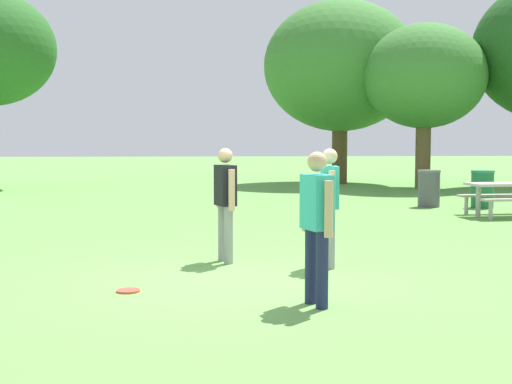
{
  "coord_description": "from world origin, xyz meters",
  "views": [
    {
      "loc": [
        -0.34,
        -8.65,
        1.78
      ],
      "look_at": [
        0.34,
        1.43,
        1.0
      ],
      "focal_mm": 48.92,
      "sensor_mm": 36.0,
      "label": 1
    }
  ],
  "objects_px": {
    "trash_can_beside_table": "(482,189)",
    "picnic_table_near": "(506,192)",
    "tree_slender_mid": "(424,77)",
    "trash_can_further_along": "(429,188)",
    "person_bystander": "(330,199)",
    "frisbee": "(128,291)",
    "person_catcher": "(225,197)",
    "tree_far_right": "(340,66)",
    "person_thrower": "(317,218)"
  },
  "relations": [
    {
      "from": "trash_can_further_along",
      "to": "tree_far_right",
      "type": "bearing_deg",
      "value": 93.55
    },
    {
      "from": "person_catcher",
      "to": "trash_can_beside_table",
      "type": "distance_m",
      "value": 10.08
    },
    {
      "from": "person_bystander",
      "to": "trash_can_beside_table",
      "type": "relative_size",
      "value": 1.71
    },
    {
      "from": "person_catcher",
      "to": "trash_can_beside_table",
      "type": "bearing_deg",
      "value": 47.78
    },
    {
      "from": "person_thrower",
      "to": "trash_can_further_along",
      "type": "bearing_deg",
      "value": 66.41
    },
    {
      "from": "picnic_table_near",
      "to": "trash_can_further_along",
      "type": "bearing_deg",
      "value": 113.67
    },
    {
      "from": "trash_can_further_along",
      "to": "tree_slender_mid",
      "type": "distance_m",
      "value": 7.67
    },
    {
      "from": "picnic_table_near",
      "to": "trash_can_beside_table",
      "type": "distance_m",
      "value": 2.05
    },
    {
      "from": "frisbee",
      "to": "trash_can_beside_table",
      "type": "relative_size",
      "value": 0.29
    },
    {
      "from": "trash_can_beside_table",
      "to": "trash_can_further_along",
      "type": "relative_size",
      "value": 1.0
    },
    {
      "from": "trash_can_beside_table",
      "to": "tree_slender_mid",
      "type": "bearing_deg",
      "value": 85.18
    },
    {
      "from": "person_catcher",
      "to": "person_bystander",
      "type": "xyz_separation_m",
      "value": [
        1.42,
        -0.48,
        0.0
      ]
    },
    {
      "from": "person_bystander",
      "to": "picnic_table_near",
      "type": "bearing_deg",
      "value": 49.35
    },
    {
      "from": "tree_far_right",
      "to": "frisbee",
      "type": "bearing_deg",
      "value": -107.69
    },
    {
      "from": "trash_can_further_along",
      "to": "person_thrower",
      "type": "bearing_deg",
      "value": -113.59
    },
    {
      "from": "trash_can_further_along",
      "to": "tree_far_right",
      "type": "height_order",
      "value": "tree_far_right"
    },
    {
      "from": "person_catcher",
      "to": "tree_far_right",
      "type": "distance_m",
      "value": 18.2
    },
    {
      "from": "picnic_table_near",
      "to": "frisbee",
      "type": "bearing_deg",
      "value": -136.45
    },
    {
      "from": "frisbee",
      "to": "trash_can_further_along",
      "type": "bearing_deg",
      "value": 55.41
    },
    {
      "from": "person_catcher",
      "to": "trash_can_further_along",
      "type": "distance_m",
      "value": 9.52
    },
    {
      "from": "trash_can_beside_table",
      "to": "tree_far_right",
      "type": "relative_size",
      "value": 0.13
    },
    {
      "from": "trash_can_further_along",
      "to": "person_catcher",
      "type": "bearing_deg",
      "value": -125.12
    },
    {
      "from": "person_thrower",
      "to": "person_bystander",
      "type": "height_order",
      "value": "same"
    },
    {
      "from": "frisbee",
      "to": "trash_can_beside_table",
      "type": "bearing_deg",
      "value": 49.56
    },
    {
      "from": "tree_far_right",
      "to": "tree_slender_mid",
      "type": "height_order",
      "value": "tree_far_right"
    },
    {
      "from": "trash_can_beside_table",
      "to": "tree_slender_mid",
      "type": "relative_size",
      "value": 0.17
    },
    {
      "from": "picnic_table_near",
      "to": "tree_slender_mid",
      "type": "bearing_deg",
      "value": 84.54
    },
    {
      "from": "person_thrower",
      "to": "trash_can_beside_table",
      "type": "relative_size",
      "value": 1.71
    },
    {
      "from": "person_catcher",
      "to": "frisbee",
      "type": "distance_m",
      "value": 2.39
    },
    {
      "from": "person_catcher",
      "to": "tree_far_right",
      "type": "height_order",
      "value": "tree_far_right"
    },
    {
      "from": "picnic_table_near",
      "to": "tree_far_right",
      "type": "distance_m",
      "value": 12.49
    },
    {
      "from": "tree_slender_mid",
      "to": "person_bystander",
      "type": "bearing_deg",
      "value": -111.79
    },
    {
      "from": "frisbee",
      "to": "tree_slender_mid",
      "type": "xyz_separation_m",
      "value": [
        8.53,
        16.22,
        3.92
      ]
    },
    {
      "from": "person_thrower",
      "to": "trash_can_further_along",
      "type": "xyz_separation_m",
      "value": [
        4.57,
        10.46,
        -0.46
      ]
    },
    {
      "from": "person_bystander",
      "to": "trash_can_further_along",
      "type": "distance_m",
      "value": 9.21
    },
    {
      "from": "tree_far_right",
      "to": "person_thrower",
      "type": "bearing_deg",
      "value": -101.36
    },
    {
      "from": "person_bystander",
      "to": "picnic_table_near",
      "type": "relative_size",
      "value": 0.9
    },
    {
      "from": "tree_far_right",
      "to": "trash_can_beside_table",
      "type": "bearing_deg",
      "value": -79.01
    },
    {
      "from": "person_bystander",
      "to": "trash_can_beside_table",
      "type": "height_order",
      "value": "person_bystander"
    },
    {
      "from": "person_catcher",
      "to": "tree_slender_mid",
      "type": "distance_m",
      "value": 16.4
    },
    {
      "from": "picnic_table_near",
      "to": "trash_can_further_along",
      "type": "xyz_separation_m",
      "value": [
        -1.03,
        2.34,
        -0.08
      ]
    },
    {
      "from": "trash_can_beside_table",
      "to": "picnic_table_near",
      "type": "bearing_deg",
      "value": -97.62
    },
    {
      "from": "person_bystander",
      "to": "picnic_table_near",
      "type": "distance_m",
      "value": 7.8
    },
    {
      "from": "tree_far_right",
      "to": "tree_slender_mid",
      "type": "xyz_separation_m",
      "value": [
        2.46,
        -2.8,
        -0.63
      ]
    },
    {
      "from": "person_catcher",
      "to": "person_bystander",
      "type": "relative_size",
      "value": 1.0
    },
    {
      "from": "picnic_table_near",
      "to": "tree_far_right",
      "type": "height_order",
      "value": "tree_far_right"
    },
    {
      "from": "person_bystander",
      "to": "tree_slender_mid",
      "type": "distance_m",
      "value": 16.26
    },
    {
      "from": "tree_slender_mid",
      "to": "trash_can_beside_table",
      "type": "bearing_deg",
      "value": -94.82
    },
    {
      "from": "trash_can_further_along",
      "to": "person_bystander",
      "type": "bearing_deg",
      "value": -116.12
    },
    {
      "from": "person_catcher",
      "to": "person_thrower",
      "type": "bearing_deg",
      "value": -71.49
    }
  ]
}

